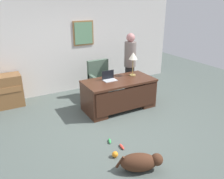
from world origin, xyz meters
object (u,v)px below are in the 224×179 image
at_px(person_standing, 130,64).
at_px(dog_toy_ball, 115,154).
at_px(dog_toy_bone, 122,147).
at_px(laptop, 109,78).
at_px(desk, 119,93).
at_px(dog_toy_plush, 110,141).
at_px(desk_lamp, 133,57).
at_px(armchair, 101,81).
at_px(dog_lying, 141,162).

bearing_deg(person_standing, dog_toy_ball, -127.79).
bearing_deg(dog_toy_bone, laptop, 69.45).
distance_m(desk, dog_toy_plush, 1.56).
height_order(person_standing, desk_lamp, person_standing).
distance_m(desk, person_standing, 1.12).
relative_size(armchair, desk_lamp, 1.71).
distance_m(person_standing, desk_lamp, 0.65).
xyz_separation_m(person_standing, desk_lamp, (-0.25, -0.51, 0.32)).
distance_m(armchair, dog_toy_plush, 2.26).
distance_m(armchair, laptop, 0.80).
height_order(dog_lying, dog_toy_plush, dog_lying).
distance_m(dog_toy_ball, dog_toy_bone, 0.30).
bearing_deg(dog_lying, person_standing, 60.32).
bearing_deg(desk, person_standing, 42.49).
height_order(dog_lying, laptop, laptop).
bearing_deg(person_standing, desk_lamp, -116.00).
height_order(laptop, desk_lamp, desk_lamp).
xyz_separation_m(person_standing, dog_toy_bone, (-1.55, -2.14, -0.88)).
xyz_separation_m(armchair, desk_lamp, (0.57, -0.69, 0.76)).
bearing_deg(laptop, armchair, 80.01).
xyz_separation_m(desk, person_standing, (0.74, 0.68, 0.50)).
height_order(armchair, dog_toy_ball, armchair).
bearing_deg(armchair, dog_toy_ball, -111.25).
relative_size(person_standing, dog_toy_bone, 9.60).
relative_size(laptop, desk_lamp, 0.53).
distance_m(dog_toy_bone, dog_toy_plush, 0.29).
relative_size(desk_lamp, dog_toy_bone, 3.34).
bearing_deg(dog_toy_plush, desk_lamp, 43.95).
xyz_separation_m(dog_lying, dog_toy_bone, (0.04, 0.66, -0.13)).
distance_m(desk_lamp, dog_toy_plush, 2.30).
bearing_deg(dog_toy_ball, desk_lamp, 49.42).
bearing_deg(dog_lying, armchair, 75.49).
relative_size(desk, desk_lamp, 2.87).
relative_size(laptop, dog_toy_ball, 2.93).
bearing_deg(armchair, desk_lamp, -50.33).
relative_size(armchair, dog_toy_ball, 9.52).
xyz_separation_m(desk, dog_lying, (-0.86, -2.12, -0.25)).
height_order(desk, laptop, laptop).
height_order(person_standing, dog_toy_ball, person_standing).
bearing_deg(laptop, person_standing, 29.45).
bearing_deg(desk, dog_toy_ball, -122.82).
relative_size(dog_lying, dog_toy_ball, 6.57).
bearing_deg(dog_lying, desk_lamp, 59.53).
height_order(armchair, laptop, armchair).
bearing_deg(dog_toy_plush, dog_lying, -85.97).
relative_size(desk_lamp, dog_toy_plush, 3.62).
bearing_deg(dog_lying, dog_toy_ball, 112.46).
height_order(desk, dog_toy_bone, desk).
bearing_deg(dog_toy_bone, dog_lying, -93.71).
bearing_deg(desk_lamp, dog_toy_plush, -136.05).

